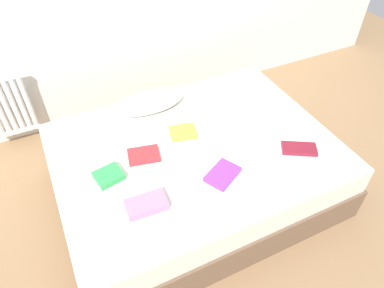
% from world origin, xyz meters
% --- Properties ---
extents(ground_plane, '(8.00, 8.00, 0.00)m').
position_xyz_m(ground_plane, '(0.00, 0.00, 0.00)').
color(ground_plane, '#93704C').
extents(bed, '(2.00, 1.50, 0.50)m').
position_xyz_m(bed, '(0.00, 0.00, 0.25)').
color(bed, brown).
rests_on(bed, ground).
extents(radiator, '(0.39, 0.04, 0.57)m').
position_xyz_m(radiator, '(-1.19, 1.20, 0.42)').
color(radiator, white).
rests_on(radiator, ground).
extents(pillow, '(0.56, 0.28, 0.12)m').
position_xyz_m(pillow, '(-0.13, 0.56, 0.56)').
color(pillow, white).
rests_on(pillow, bed).
extents(textbook_red, '(0.24, 0.20, 0.02)m').
position_xyz_m(textbook_red, '(-0.36, 0.07, 0.51)').
color(textbook_red, red).
rests_on(textbook_red, bed).
extents(textbook_purple, '(0.28, 0.25, 0.03)m').
position_xyz_m(textbook_purple, '(0.04, -0.33, 0.52)').
color(textbook_purple, purple).
rests_on(textbook_purple, bed).
extents(textbook_pink, '(0.25, 0.15, 0.05)m').
position_xyz_m(textbook_pink, '(-0.50, -0.35, 0.53)').
color(textbook_pink, pink).
rests_on(textbook_pink, bed).
extents(textbook_maroon, '(0.27, 0.23, 0.03)m').
position_xyz_m(textbook_maroon, '(0.64, -0.35, 0.51)').
color(textbook_maroon, maroon).
rests_on(textbook_maroon, bed).
extents(textbook_white, '(0.25, 0.23, 0.05)m').
position_xyz_m(textbook_white, '(0.30, 0.08, 0.52)').
color(textbook_white, white).
rests_on(textbook_white, bed).
extents(textbook_lime, '(0.22, 0.20, 0.03)m').
position_xyz_m(textbook_lime, '(-0.02, 0.16, 0.51)').
color(textbook_lime, '#8CC638').
rests_on(textbook_lime, bed).
extents(textbook_green, '(0.20, 0.18, 0.04)m').
position_xyz_m(textbook_green, '(-0.64, -0.02, 0.52)').
color(textbook_green, green).
rests_on(textbook_green, bed).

